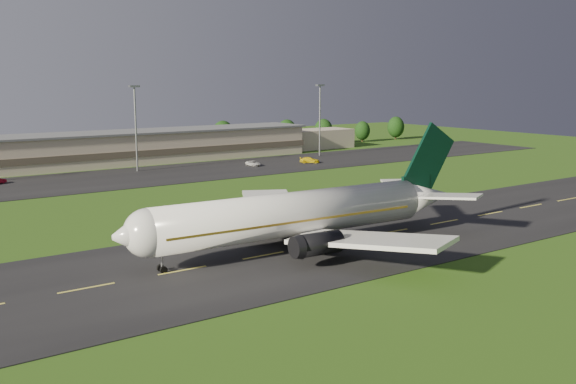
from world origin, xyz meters
TOP-DOWN VIEW (x-y plane):
  - ground at (0.00, 0.00)m, footprint 360.00×360.00m
  - taxiway at (0.00, 0.00)m, footprint 220.00×30.00m
  - apron at (0.00, 72.00)m, footprint 260.00×30.00m
  - airliner at (-5.79, -0.04)m, footprint 51.30×42.13m
  - terminal at (6.40, 96.18)m, footprint 145.00×16.00m
  - light_mast_centre at (5.00, 80.00)m, footprint 2.40×1.20m
  - light_mast_east at (60.00, 80.00)m, footprint 2.40×1.20m
  - tree_line at (19.22, 106.54)m, footprint 198.12×7.96m
  - service_vehicle_c at (32.66, 72.19)m, footprint 2.36×4.71m
  - service_vehicle_d at (47.97, 68.77)m, footprint 5.43×4.77m

SIDE VIEW (x-z plane):
  - ground at x=0.00m, z-range 0.00..0.00m
  - taxiway at x=0.00m, z-range 0.00..0.10m
  - apron at x=0.00m, z-range 0.00..0.10m
  - service_vehicle_c at x=32.66m, z-range 0.10..1.38m
  - service_vehicle_d at x=47.97m, z-range 0.10..1.60m
  - terminal at x=6.40m, z-range -0.21..8.19m
  - airliner at x=-5.79m, z-range -3.13..12.45m
  - tree_line at x=19.22m, z-range -0.21..9.91m
  - light_mast_centre at x=5.00m, z-range 2.56..22.91m
  - light_mast_east at x=60.00m, z-range 2.56..22.91m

